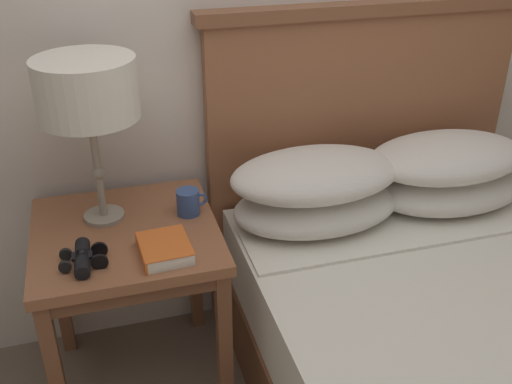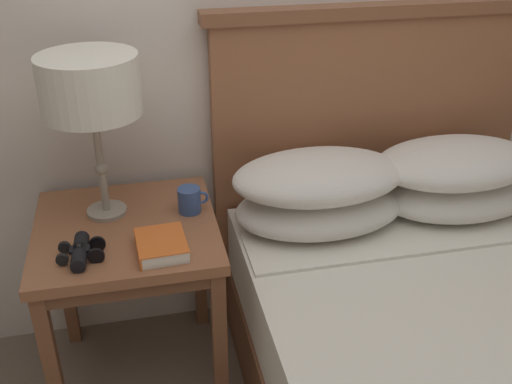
{
  "view_description": "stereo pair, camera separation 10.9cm",
  "coord_description": "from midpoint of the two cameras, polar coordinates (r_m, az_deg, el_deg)",
  "views": [
    {
      "loc": [
        -0.54,
        -1.1,
        1.66
      ],
      "look_at": [
        -0.08,
        0.5,
        0.75
      ],
      "focal_mm": 42.0,
      "sensor_mm": 36.0,
      "label": 1
    },
    {
      "loc": [
        -0.44,
        -1.13,
        1.66
      ],
      "look_at": [
        -0.08,
        0.5,
        0.75
      ],
      "focal_mm": 42.0,
      "sensor_mm": 36.0,
      "label": 2
    }
  ],
  "objects": [
    {
      "name": "coffee_mug",
      "position": [
        1.98,
        -8.02,
        -0.98
      ],
      "size": [
        0.1,
        0.08,
        0.08
      ],
      "color": "#334C84",
      "rests_on": "nightstand"
    },
    {
      "name": "bed",
      "position": [
        1.95,
        18.15,
        -16.4
      ],
      "size": [
        1.25,
        2.03,
        1.25
      ],
      "color": "brown",
      "rests_on": "ground_plane"
    },
    {
      "name": "table_lamp",
      "position": [
        1.86,
        -17.47,
        9.07
      ],
      "size": [
        0.3,
        0.3,
        0.53
      ],
      "color": "gray",
      "rests_on": "nightstand"
    },
    {
      "name": "book_on_nightstand",
      "position": [
        1.8,
        -10.48,
        -5.37
      ],
      "size": [
        0.15,
        0.18,
        0.04
      ],
      "color": "silver",
      "rests_on": "nightstand"
    },
    {
      "name": "nightstand",
      "position": [
        2.0,
        -13.67,
        -5.68
      ],
      "size": [
        0.58,
        0.58,
        0.65
      ],
      "color": "brown",
      "rests_on": "ground_plane"
    },
    {
      "name": "binoculars_pair",
      "position": [
        1.81,
        -17.83,
        -6.03
      ],
      "size": [
        0.14,
        0.16,
        0.05
      ],
      "color": "black",
      "rests_on": "nightstand"
    }
  ]
}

